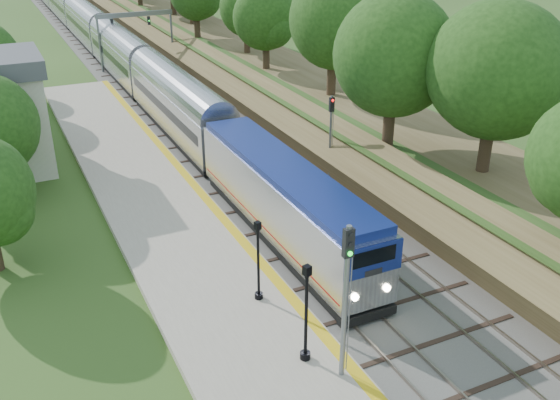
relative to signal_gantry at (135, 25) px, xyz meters
name	(u,v)px	position (x,y,z in m)	size (l,w,h in m)	color
ground	(429,387)	(-2.47, -54.99, -4.82)	(320.00, 320.00, 0.00)	#2D4C19
trackbed	(125,60)	(-0.47, 5.01, -4.75)	(9.50, 170.00, 0.28)	#4C4944
platform	(176,232)	(-7.67, -38.99, -4.63)	(6.40, 68.00, 0.38)	#A09481
yellow_stripe	(223,219)	(-4.82, -38.99, -4.43)	(0.55, 68.00, 0.01)	gold
embankment	(191,37)	(7.88, 5.01, -2.87)	(10.64, 170.00, 11.70)	brown
signal_gantry	(135,25)	(0.00, 0.00, 0.00)	(8.40, 0.38, 6.20)	slate
trees_behind_platform	(41,149)	(-13.64, -34.32, -0.29)	(7.82, 53.32, 7.21)	#332316
train	(104,42)	(-2.47, 5.99, -2.64)	(2.88, 115.49, 4.23)	black
lamppost_mid	(306,319)	(-6.21, -51.83, -2.51)	(0.43, 0.43, 4.32)	black
lamppost_far	(258,265)	(-6.18, -47.18, -2.67)	(0.39, 0.39, 3.96)	black
signal_platform	(346,287)	(-5.37, -53.24, -0.46)	(0.38, 0.30, 6.48)	slate
signal_farside	(331,130)	(3.73, -36.28, -1.18)	(0.32, 0.25, 5.76)	slate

